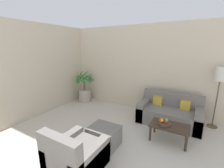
{
  "coord_description": "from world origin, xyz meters",
  "views": [
    {
      "loc": [
        0.52,
        1.57,
        2.03
      ],
      "look_at": [
        -1.53,
        5.15,
        1.0
      ],
      "focal_mm": 24.0,
      "sensor_mm": 36.0,
      "label": 1
    }
  ],
  "objects_px": {
    "potted_palm": "(85,90)",
    "floor_lamp": "(220,78)",
    "armchair": "(76,157)",
    "apple_green": "(166,120)",
    "coffee_table": "(169,128)",
    "apple_red": "(166,122)",
    "orange_fruit": "(162,120)",
    "sofa_loveseat": "(169,114)",
    "fruit_bowl": "(164,124)",
    "ottoman": "(104,136)"
  },
  "relations": [
    {
      "from": "fruit_bowl",
      "to": "ottoman",
      "type": "bearing_deg",
      "value": -143.31
    },
    {
      "from": "coffee_table",
      "to": "ottoman",
      "type": "distance_m",
      "value": 1.43
    },
    {
      "from": "floor_lamp",
      "to": "coffee_table",
      "type": "distance_m",
      "value": 1.77
    },
    {
      "from": "apple_green",
      "to": "ottoman",
      "type": "xyz_separation_m",
      "value": [
        -1.08,
        -0.86,
        -0.25
      ]
    },
    {
      "from": "sofa_loveseat",
      "to": "apple_red",
      "type": "relative_size",
      "value": 24.09
    },
    {
      "from": "potted_palm",
      "to": "floor_lamp",
      "type": "relative_size",
      "value": 0.77
    },
    {
      "from": "potted_palm",
      "to": "apple_green",
      "type": "height_order",
      "value": "potted_palm"
    },
    {
      "from": "armchair",
      "to": "apple_green",
      "type": "bearing_deg",
      "value": 56.3
    },
    {
      "from": "apple_red",
      "to": "ottoman",
      "type": "height_order",
      "value": "apple_red"
    },
    {
      "from": "orange_fruit",
      "to": "coffee_table",
      "type": "bearing_deg",
      "value": 6.58
    },
    {
      "from": "sofa_loveseat",
      "to": "apple_green",
      "type": "distance_m",
      "value": 0.84
    },
    {
      "from": "sofa_loveseat",
      "to": "apple_green",
      "type": "height_order",
      "value": "sofa_loveseat"
    },
    {
      "from": "apple_green",
      "to": "armchair",
      "type": "relative_size",
      "value": 0.09
    },
    {
      "from": "armchair",
      "to": "ottoman",
      "type": "relative_size",
      "value": 1.4
    },
    {
      "from": "fruit_bowl",
      "to": "orange_fruit",
      "type": "relative_size",
      "value": 2.9
    },
    {
      "from": "apple_green",
      "to": "armchair",
      "type": "height_order",
      "value": "armchair"
    },
    {
      "from": "apple_green",
      "to": "ottoman",
      "type": "relative_size",
      "value": 0.13
    },
    {
      "from": "coffee_table",
      "to": "apple_red",
      "type": "relative_size",
      "value": 12.17
    },
    {
      "from": "sofa_loveseat",
      "to": "fruit_bowl",
      "type": "distance_m",
      "value": 0.89
    },
    {
      "from": "fruit_bowl",
      "to": "potted_palm",
      "type": "bearing_deg",
      "value": 161.69
    },
    {
      "from": "coffee_table",
      "to": "ottoman",
      "type": "height_order",
      "value": "ottoman"
    },
    {
      "from": "armchair",
      "to": "coffee_table",
      "type": "bearing_deg",
      "value": 53.76
    },
    {
      "from": "orange_fruit",
      "to": "apple_green",
      "type": "bearing_deg",
      "value": 32.7
    },
    {
      "from": "coffee_table",
      "to": "apple_green",
      "type": "relative_size",
      "value": 10.08
    },
    {
      "from": "ottoman",
      "to": "apple_red",
      "type": "bearing_deg",
      "value": 35.41
    },
    {
      "from": "floor_lamp",
      "to": "fruit_bowl",
      "type": "distance_m",
      "value": 1.81
    },
    {
      "from": "fruit_bowl",
      "to": "apple_red",
      "type": "relative_size",
      "value": 4.0
    },
    {
      "from": "potted_palm",
      "to": "sofa_loveseat",
      "type": "relative_size",
      "value": 0.76
    },
    {
      "from": "potted_palm",
      "to": "orange_fruit",
      "type": "relative_size",
      "value": 13.26
    },
    {
      "from": "fruit_bowl",
      "to": "floor_lamp",
      "type": "bearing_deg",
      "value": 50.94
    },
    {
      "from": "sofa_loveseat",
      "to": "potted_palm",
      "type": "bearing_deg",
      "value": 177.24
    },
    {
      "from": "floor_lamp",
      "to": "ottoman",
      "type": "relative_size",
      "value": 2.56
    },
    {
      "from": "armchair",
      "to": "potted_palm",
      "type": "bearing_deg",
      "value": 127.36
    },
    {
      "from": "apple_red",
      "to": "orange_fruit",
      "type": "height_order",
      "value": "orange_fruit"
    },
    {
      "from": "floor_lamp",
      "to": "apple_green",
      "type": "relative_size",
      "value": 19.61
    },
    {
      "from": "sofa_loveseat",
      "to": "floor_lamp",
      "type": "relative_size",
      "value": 1.02
    },
    {
      "from": "potted_palm",
      "to": "floor_lamp",
      "type": "xyz_separation_m",
      "value": [
        4.1,
        0.19,
        0.83
      ]
    },
    {
      "from": "apple_red",
      "to": "potted_palm",
      "type": "bearing_deg",
      "value": 161.57
    },
    {
      "from": "armchair",
      "to": "fruit_bowl",
      "type": "bearing_deg",
      "value": 55.73
    },
    {
      "from": "floor_lamp",
      "to": "armchair",
      "type": "bearing_deg",
      "value": -126.41
    },
    {
      "from": "potted_palm",
      "to": "armchair",
      "type": "bearing_deg",
      "value": -52.64
    },
    {
      "from": "potted_palm",
      "to": "coffee_table",
      "type": "bearing_deg",
      "value": -17.29
    },
    {
      "from": "orange_fruit",
      "to": "sofa_loveseat",
      "type": "bearing_deg",
      "value": 88.19
    },
    {
      "from": "floor_lamp",
      "to": "orange_fruit",
      "type": "distance_m",
      "value": 1.81
    },
    {
      "from": "potted_palm",
      "to": "apple_red",
      "type": "relative_size",
      "value": 18.27
    },
    {
      "from": "sofa_loveseat",
      "to": "armchair",
      "type": "bearing_deg",
      "value": -112.94
    },
    {
      "from": "potted_palm",
      "to": "fruit_bowl",
      "type": "distance_m",
      "value": 3.28
    },
    {
      "from": "floor_lamp",
      "to": "coffee_table",
      "type": "xyz_separation_m",
      "value": [
        -0.88,
        -1.19,
        -0.98
      ]
    },
    {
      "from": "sofa_loveseat",
      "to": "apple_green",
      "type": "bearing_deg",
      "value": -85.51
    },
    {
      "from": "sofa_loveseat",
      "to": "fruit_bowl",
      "type": "relative_size",
      "value": 6.03
    }
  ]
}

